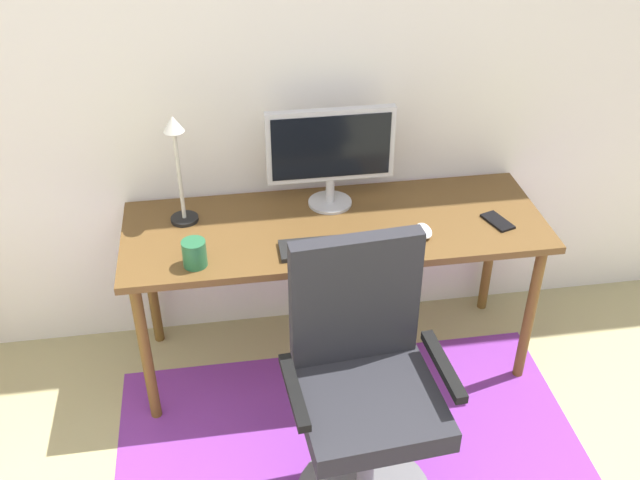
# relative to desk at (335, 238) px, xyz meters

# --- Properties ---
(wall_back) EXTENTS (6.00, 0.10, 2.60)m
(wall_back) POSITION_rel_desk_xyz_m (-0.17, 0.37, 0.66)
(wall_back) COLOR silver
(wall_back) RESTS_ON ground
(area_rug) EXTENTS (1.80, 1.41, 0.01)m
(area_rug) POSITION_rel_desk_xyz_m (-0.02, -0.68, -0.64)
(area_rug) COLOR #763090
(area_rug) RESTS_ON ground
(desk) EXTENTS (1.67, 0.59, 0.71)m
(desk) POSITION_rel_desk_xyz_m (0.00, 0.00, 0.00)
(desk) COLOR brown
(desk) RESTS_ON ground
(monitor) EXTENTS (0.51, 0.18, 0.42)m
(monitor) POSITION_rel_desk_xyz_m (0.00, 0.15, 0.32)
(monitor) COLOR #B2B2B7
(monitor) RESTS_ON desk
(keyboard) EXTENTS (0.43, 0.13, 0.02)m
(keyboard) POSITION_rel_desk_xyz_m (-0.02, -0.17, 0.08)
(keyboard) COLOR black
(keyboard) RESTS_ON desk
(computer_mouse) EXTENTS (0.06, 0.10, 0.03)m
(computer_mouse) POSITION_rel_desk_xyz_m (0.32, -0.13, 0.09)
(computer_mouse) COLOR white
(computer_mouse) RESTS_ON desk
(coffee_cup) EXTENTS (0.09, 0.09, 0.10)m
(coffee_cup) POSITION_rel_desk_xyz_m (-0.55, -0.20, 0.12)
(coffee_cup) COLOR #215B37
(coffee_cup) RESTS_ON desk
(cell_phone) EXTENTS (0.11, 0.15, 0.01)m
(cell_phone) POSITION_rel_desk_xyz_m (0.64, -0.09, 0.07)
(cell_phone) COLOR black
(cell_phone) RESTS_ON desk
(desk_lamp) EXTENTS (0.11, 0.11, 0.45)m
(desk_lamp) POSITION_rel_desk_xyz_m (-0.59, 0.12, 0.35)
(desk_lamp) COLOR black
(desk_lamp) RESTS_ON desk
(office_chair) EXTENTS (0.55, 0.49, 1.04)m
(office_chair) POSITION_rel_desk_xyz_m (-0.03, -0.73, -0.19)
(office_chair) COLOR slate
(office_chair) RESTS_ON ground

